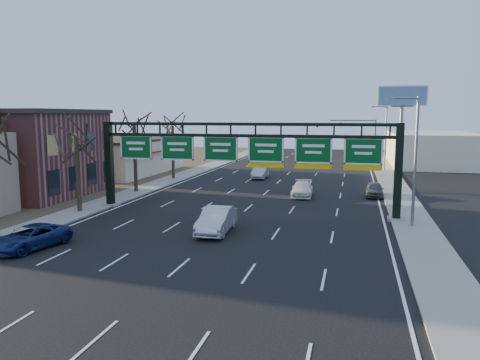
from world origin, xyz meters
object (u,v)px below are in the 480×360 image
(sign_gantry, at_px, (245,155))
(car_white_wagon, at_px, (302,189))
(car_blue_suv, at_px, (30,237))
(car_silver_sedan, at_px, (217,220))

(sign_gantry, bearing_deg, car_white_wagon, 67.68)
(car_blue_suv, distance_m, car_white_wagon, 25.45)
(sign_gantry, distance_m, car_blue_suv, 16.69)
(sign_gantry, height_order, car_blue_suv, sign_gantry)
(sign_gantry, height_order, car_white_wagon, sign_gantry)
(car_blue_suv, distance_m, car_silver_sedan, 11.36)
(car_silver_sedan, xyz_separation_m, car_white_wagon, (3.95, 15.37, -0.15))
(sign_gantry, xyz_separation_m, car_silver_sedan, (-0.36, -6.64, -3.79))
(car_blue_suv, bearing_deg, car_white_wagon, 70.71)
(car_blue_suv, relative_size, car_silver_sedan, 0.96)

